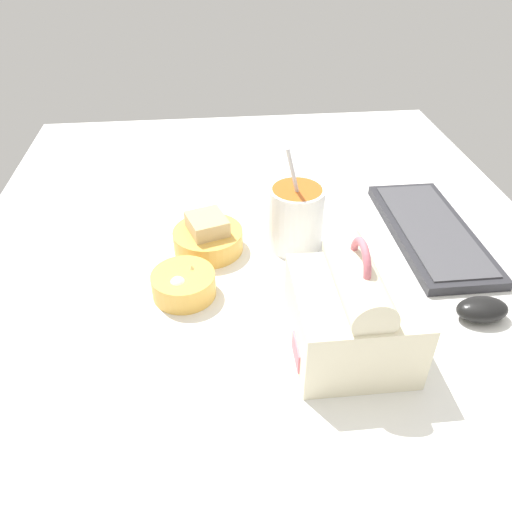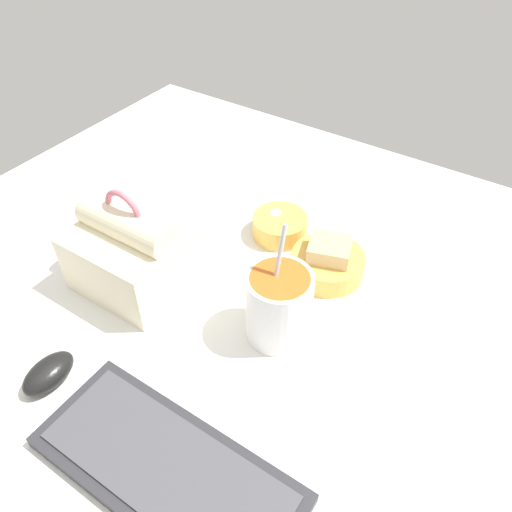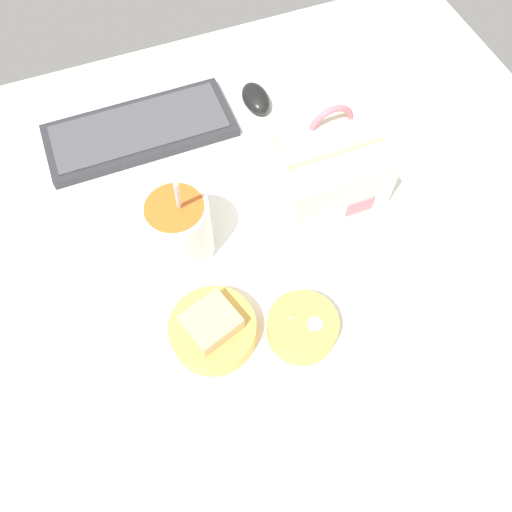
% 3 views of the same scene
% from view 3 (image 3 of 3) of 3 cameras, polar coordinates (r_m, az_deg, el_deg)
% --- Properties ---
extents(desk_surface, '(1.40, 1.10, 0.02)m').
position_cam_3_polar(desk_surface, '(0.81, -3.94, -1.83)').
color(desk_surface, white).
rests_on(desk_surface, ground).
extents(keyboard, '(0.35, 0.15, 0.02)m').
position_cam_3_polar(keyboard, '(0.98, -13.13, 13.84)').
color(keyboard, '#2D2D33').
rests_on(keyboard, desk_surface).
extents(lunch_bag, '(0.18, 0.17, 0.19)m').
position_cam_3_polar(lunch_bag, '(0.85, 7.83, 10.73)').
color(lunch_bag, '#EFE5C1').
rests_on(lunch_bag, desk_surface).
extents(soup_cup, '(0.10, 0.10, 0.20)m').
position_cam_3_polar(soup_cup, '(0.78, -8.75, 3.17)').
color(soup_cup, white).
rests_on(soup_cup, desk_surface).
extents(bento_bowl_sandwich, '(0.13, 0.13, 0.07)m').
position_cam_3_polar(bento_bowl_sandwich, '(0.74, -4.97, -8.34)').
color(bento_bowl_sandwich, '#EAB24C').
rests_on(bento_bowl_sandwich, desk_surface).
extents(bento_bowl_snacks, '(0.10, 0.10, 0.05)m').
position_cam_3_polar(bento_bowl_snacks, '(0.74, 5.27, -8.07)').
color(bento_bowl_snacks, '#EAB24C').
rests_on(bento_bowl_snacks, desk_surface).
extents(computer_mouse, '(0.05, 0.08, 0.04)m').
position_cam_3_polar(computer_mouse, '(1.01, -0.04, 17.58)').
color(computer_mouse, black).
rests_on(computer_mouse, desk_surface).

